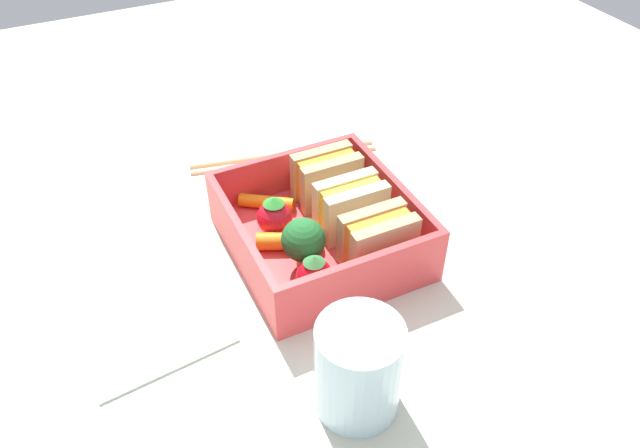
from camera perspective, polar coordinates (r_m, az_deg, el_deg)
The scene contains 14 objects.
ground_plane at distance 53.98cm, azimuth 0.00°, elevation -2.98°, with size 120.00×120.00×2.00cm, color beige.
bento_tray at distance 52.89cm, azimuth 0.00°, elevation -1.73°, with size 15.49×14.38×1.20cm, color #E13F41.
bento_rim at distance 51.18cm, azimuth 0.00°, elevation 0.41°, with size 15.49×14.38×3.96cm.
sandwich_left at distance 55.17cm, azimuth 0.60°, elevation 4.25°, with size 3.21×5.66×4.62cm.
sandwich_center_left at distance 51.98cm, azimuth 2.81°, elevation 1.56°, with size 3.21×5.66×4.62cm.
sandwich_center at distance 49.01cm, azimuth 5.30°, elevation -1.48°, with size 3.21×5.66×4.62cm.
carrot_stick_left at distance 55.37cm, azimuth -4.93°, elevation 2.00°, with size 1.19×1.19×4.86cm, color orange.
strawberry_far_left at distance 52.18cm, azimuth -4.18°, elevation 0.69°, with size 3.00×3.00×3.60cm.
carrot_stick_far_left at distance 50.96cm, azimuth -2.78°, elevation -1.72°, with size 1.48×1.48×5.28cm, color orange.
broccoli_floret at distance 48.16cm, azimuth -1.53°, elevation -1.55°, with size 3.49×3.49×4.56cm.
strawberry_left at distance 47.19cm, azimuth -0.54°, elevation -4.63°, with size 2.78×2.78×3.38cm.
chopstick_pair at distance 63.72cm, azimuth -3.31°, elevation 6.29°, with size 5.75×18.95×0.70cm.
drinking_glass at distance 40.56cm, azimuth 3.52°, elevation -13.05°, with size 5.65×5.65×7.21cm, color silver.
folded_napkin at distance 50.23cm, azimuth -16.19°, elevation -7.36°, with size 14.19×10.38×0.40cm, color silver.
Camera 1 is at (35.21, -16.92, 36.25)cm, focal length 35.00 mm.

